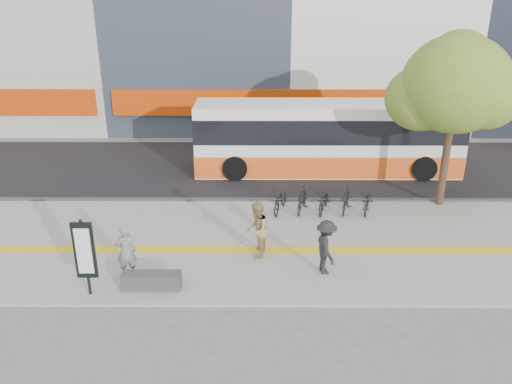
{
  "coord_description": "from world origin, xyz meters",
  "views": [
    {
      "loc": [
        0.31,
        -13.19,
        7.75
      ],
      "look_at": [
        0.24,
        2.0,
        1.63
      ],
      "focal_mm": 35.83,
      "sensor_mm": 36.0,
      "label": 1
    }
  ],
  "objects_px": {
    "signboard": "(85,252)",
    "seated_woman": "(126,251)",
    "pedestrian_tan": "(257,230)",
    "street_tree": "(454,86)",
    "bench": "(151,281)",
    "pedestrian_dark": "(326,247)",
    "bus": "(327,140)"
  },
  "relations": [
    {
      "from": "signboard",
      "to": "street_tree",
      "type": "relative_size",
      "value": 0.35
    },
    {
      "from": "bench",
      "to": "seated_woman",
      "type": "height_order",
      "value": "seated_woman"
    },
    {
      "from": "signboard",
      "to": "pedestrian_tan",
      "type": "xyz_separation_m",
      "value": [
        4.47,
        2.13,
        -0.41
      ]
    },
    {
      "from": "street_tree",
      "to": "bus",
      "type": "distance_m",
      "value": 6.11
    },
    {
      "from": "pedestrian_tan",
      "to": "seated_woman",
      "type": "bearing_deg",
      "value": -64.36
    },
    {
      "from": "signboard",
      "to": "seated_woman",
      "type": "bearing_deg",
      "value": 49.89
    },
    {
      "from": "signboard",
      "to": "pedestrian_tan",
      "type": "height_order",
      "value": "signboard"
    },
    {
      "from": "street_tree",
      "to": "seated_woman",
      "type": "relative_size",
      "value": 4.05
    },
    {
      "from": "bench",
      "to": "street_tree",
      "type": "height_order",
      "value": "street_tree"
    },
    {
      "from": "street_tree",
      "to": "pedestrian_tan",
      "type": "height_order",
      "value": "street_tree"
    },
    {
      "from": "bench",
      "to": "seated_woman",
      "type": "xyz_separation_m",
      "value": [
        -0.8,
        0.64,
        0.55
      ]
    },
    {
      "from": "signboard",
      "to": "bus",
      "type": "bearing_deg",
      "value": 53.01
    },
    {
      "from": "signboard",
      "to": "bench",
      "type": "bearing_deg",
      "value": 10.81
    },
    {
      "from": "bench",
      "to": "pedestrian_dark",
      "type": "xyz_separation_m",
      "value": [
        4.84,
        0.87,
        0.58
      ]
    },
    {
      "from": "pedestrian_tan",
      "to": "street_tree",
      "type": "bearing_deg",
      "value": 129.12
    },
    {
      "from": "signboard",
      "to": "seated_woman",
      "type": "xyz_separation_m",
      "value": [
        0.8,
        0.95,
        -0.51
      ]
    },
    {
      "from": "signboard",
      "to": "pedestrian_dark",
      "type": "relative_size",
      "value": 1.36
    },
    {
      "from": "signboard",
      "to": "pedestrian_dark",
      "type": "height_order",
      "value": "signboard"
    },
    {
      "from": "signboard",
      "to": "street_tree",
      "type": "bearing_deg",
      "value": 29.07
    },
    {
      "from": "bench",
      "to": "seated_woman",
      "type": "relative_size",
      "value": 1.03
    },
    {
      "from": "bench",
      "to": "pedestrian_dark",
      "type": "bearing_deg",
      "value": 10.19
    },
    {
      "from": "street_tree",
      "to": "pedestrian_tan",
      "type": "bearing_deg",
      "value": -148.71
    },
    {
      "from": "pedestrian_tan",
      "to": "bus",
      "type": "bearing_deg",
      "value": 166.57
    },
    {
      "from": "bench",
      "to": "seated_woman",
      "type": "bearing_deg",
      "value": 141.15
    },
    {
      "from": "seated_woman",
      "to": "pedestrian_tan",
      "type": "relative_size",
      "value": 0.89
    },
    {
      "from": "street_tree",
      "to": "seated_woman",
      "type": "xyz_separation_m",
      "value": [
        -10.58,
        -5.38,
        -3.65
      ]
    },
    {
      "from": "seated_woman",
      "to": "pedestrian_tan",
      "type": "distance_m",
      "value": 3.86
    },
    {
      "from": "pedestrian_tan",
      "to": "pedestrian_dark",
      "type": "bearing_deg",
      "value": 71.99
    },
    {
      "from": "bench",
      "to": "bus",
      "type": "height_order",
      "value": "bus"
    },
    {
      "from": "street_tree",
      "to": "signboard",
      "type": "bearing_deg",
      "value": -150.93
    },
    {
      "from": "signboard",
      "to": "seated_woman",
      "type": "height_order",
      "value": "signboard"
    },
    {
      "from": "signboard",
      "to": "seated_woman",
      "type": "distance_m",
      "value": 1.34
    }
  ]
}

